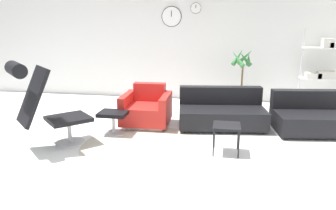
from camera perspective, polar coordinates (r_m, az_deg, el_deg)
ground_plane at (r=5.08m, az=-0.53°, el=-6.56°), size 12.00×12.00×0.00m
wall_back at (r=7.75m, az=3.60°, el=11.32°), size 12.00×0.09×2.80m
round_rug at (r=4.95m, az=-4.26°, el=-7.14°), size 1.89×1.89×0.01m
lounge_chair at (r=4.99m, az=-21.02°, el=0.88°), size 1.11×1.12×1.29m
ottoman at (r=5.46m, az=-9.50°, el=-2.19°), size 0.46×0.39×0.38m
armchair_red at (r=5.89m, az=-3.72°, el=-0.86°), size 0.84×0.83×0.71m
couch_low at (r=5.86m, az=9.28°, el=-1.38°), size 1.58×1.02×0.67m
couch_second at (r=5.99m, az=23.51°, el=-2.08°), size 1.29×0.98×0.67m
side_table at (r=4.66m, az=10.18°, el=-4.00°), size 0.38×0.38×0.41m
potted_plant at (r=7.14m, az=12.66°, el=3.20°), size 0.50×0.54×1.26m
shelf_unit at (r=7.70m, az=25.61°, el=6.59°), size 0.95×0.28×1.67m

